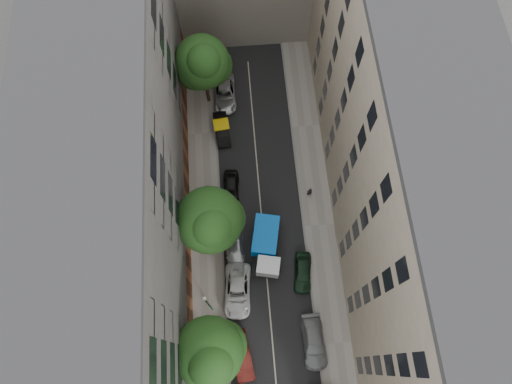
{
  "coord_description": "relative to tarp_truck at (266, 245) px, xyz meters",
  "views": [
    {
      "loc": [
        -1.63,
        -12.43,
        42.8
      ],
      "look_at": [
        -0.52,
        1.68,
        6.0
      ],
      "focal_mm": 32.0,
      "sensor_mm": 36.0,
      "label": 1
    }
  ],
  "objects": [
    {
      "name": "car_right_1",
      "position": [
        3.44,
        -8.86,
        -0.71
      ],
      "size": [
        2.07,
        4.85,
        1.4
      ],
      "primitive_type": "imported",
      "rotation": [
        0.0,
        0.0,
        0.02
      ],
      "color": "gray",
      "rests_on": "ground"
    },
    {
      "name": "building_right",
      "position": [
        10.84,
        1.94,
        8.59
      ],
      "size": [
        8.0,
        44.0,
        20.0
      ],
      "primitive_type": "cube",
      "color": "#B5A28C",
      "rests_on": "ground"
    },
    {
      "name": "sidewalk_right",
      "position": [
        5.34,
        1.94,
        -1.34
      ],
      "size": [
        3.0,
        44.0,
        0.15
      ],
      "primitive_type": "cube",
      "color": "gray",
      "rests_on": "ground"
    },
    {
      "name": "car_left_4",
      "position": [
        -2.96,
        6.23,
        -0.74
      ],
      "size": [
        1.77,
        3.99,
        1.33
      ],
      "primitive_type": "imported",
      "rotation": [
        0.0,
        0.0,
        -0.05
      ],
      "color": "black",
      "rests_on": "ground"
    },
    {
      "name": "car_left_2",
      "position": [
        -2.96,
        -3.86,
        -0.7
      ],
      "size": [
        2.81,
        5.32,
        1.43
      ],
      "primitive_type": "imported",
      "rotation": [
        0.0,
        0.0,
        -0.09
      ],
      "color": "silver",
      "rests_on": "ground"
    },
    {
      "name": "tree_far",
      "position": [
        -4.66,
        16.86,
        5.12
      ],
      "size": [
        5.53,
        5.3,
        9.47
      ],
      "color": "#382619",
      "rests_on": "sidewalk_left"
    },
    {
      "name": "lamp_post",
      "position": [
        -5.39,
        -5.27,
        3.02
      ],
      "size": [
        0.36,
        0.36,
        7.03
      ],
      "color": "#1A5B23",
      "rests_on": "sidewalk_left"
    },
    {
      "name": "tree_mid",
      "position": [
        -4.66,
        1.16,
        4.81
      ],
      "size": [
        5.93,
        5.75,
        9.24
      ],
      "color": "#382619",
      "rests_on": "sidewalk_left"
    },
    {
      "name": "car_left_6",
      "position": [
        -2.96,
        17.33,
        -0.7
      ],
      "size": [
        2.37,
        5.11,
        1.42
      ],
      "primitive_type": "imported",
      "rotation": [
        0.0,
        0.0,
        -0.0
      ],
      "color": "#B5B6BA",
      "rests_on": "ground"
    },
    {
      "name": "pedestrian",
      "position": [
        4.75,
        5.15,
        -0.51
      ],
      "size": [
        0.58,
        0.42,
        1.51
      ],
      "primitive_type": "imported",
      "rotation": [
        0.0,
        0.0,
        3.25
      ],
      "color": "black",
      "rests_on": "sidewalk_right"
    },
    {
      "name": "car_left_1",
      "position": [
        -2.96,
        -9.46,
        -0.68
      ],
      "size": [
        2.18,
        4.59,
        1.45
      ],
      "primitive_type": "imported",
      "rotation": [
        0.0,
        0.0,
        0.15
      ],
      "color": "#4C130F",
      "rests_on": "ground"
    },
    {
      "name": "ground",
      "position": [
        -0.16,
        1.94,
        -1.41
      ],
      "size": [
        120.0,
        120.0,
        0.0
      ],
      "primitive_type": "plane",
      "color": "#4C4C49",
      "rests_on": "ground"
    },
    {
      "name": "road_surface",
      "position": [
        -0.16,
        1.94,
        -1.4
      ],
      "size": [
        8.0,
        44.0,
        0.02
      ],
      "primitive_type": "cube",
      "color": "black",
      "rests_on": "ground"
    },
    {
      "name": "building_left",
      "position": [
        -11.16,
        1.94,
        8.59
      ],
      "size": [
        8.0,
        44.0,
        20.0
      ],
      "primitive_type": "cube",
      "color": "#464341",
      "rests_on": "ground"
    },
    {
      "name": "sidewalk_left",
      "position": [
        -5.66,
        1.94,
        -1.34
      ],
      "size": [
        3.0,
        44.0,
        0.15
      ],
      "primitive_type": "cube",
      "color": "gray",
      "rests_on": "ground"
    },
    {
      "name": "tree_near",
      "position": [
        -5.11,
        -9.27,
        5.38
      ],
      "size": [
        5.55,
        5.32,
        9.8
      ],
      "color": "#382619",
      "rests_on": "sidewalk_left"
    },
    {
      "name": "tarp_truck",
      "position": [
        0.0,
        0.0,
        0.0
      ],
      "size": [
        3.24,
        5.92,
        2.56
      ],
      "rotation": [
        0.0,
        0.0,
        -0.21
      ],
      "color": "black",
      "rests_on": "ground"
    },
    {
      "name": "car_left_5",
      "position": [
        -3.52,
        12.94,
        -0.74
      ],
      "size": [
        1.79,
        4.18,
        1.34
      ],
      "primitive_type": "imported",
      "rotation": [
        0.0,
        0.0,
        0.09
      ],
      "color": "black",
      "rests_on": "ground"
    },
    {
      "name": "car_right_2",
      "position": [
        3.19,
        -2.66,
        -0.74
      ],
      "size": [
        2.12,
        4.12,
        1.34
      ],
      "primitive_type": "imported",
      "rotation": [
        0.0,
        0.0,
        -0.14
      ],
      "color": "black",
      "rests_on": "ground"
    },
    {
      "name": "car_left_3",
      "position": [
        -2.96,
        -0.26,
        -0.77
      ],
      "size": [
        2.02,
        4.52,
        1.29
      ],
      "primitive_type": "imported",
      "rotation": [
        0.0,
        0.0,
        0.05
      ],
      "color": "silver",
      "rests_on": "ground"
    }
  ]
}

